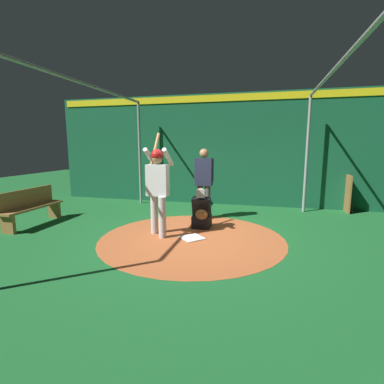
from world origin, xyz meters
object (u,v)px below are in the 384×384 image
batter (158,184)px  home_plate (192,238)px  bat_rack (348,194)px  umpire (204,180)px  catcher (202,213)px  bench (31,206)px

batter → home_plate: bearing=88.2°
home_plate → batter: batter is taller
bat_rack → batter: bearing=-52.9°
home_plate → batter: bearing=-91.8°
umpire → catcher: bearing=8.9°
bat_rack → bench: bearing=-66.3°
catcher → bat_rack: size_ratio=0.87×
bat_rack → bench: 8.29m
home_plate → bench: 3.94m
batter → bat_rack: bearing=127.1°
batter → bat_rack: 5.55m
batter → umpire: size_ratio=1.20×
home_plate → catcher: bearing=177.7°
bat_rack → bench: size_ratio=0.65×
umpire → bat_rack: 4.20m
batter → umpire: bearing=158.1°
home_plate → bat_rack: size_ratio=0.40×
batter → bat_rack: batter is taller
catcher → umpire: umpire is taller
home_plate → batter: (-0.02, -0.73, 1.08)m
batter → catcher: bearing=134.3°
batter → bench: size_ratio=1.31×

